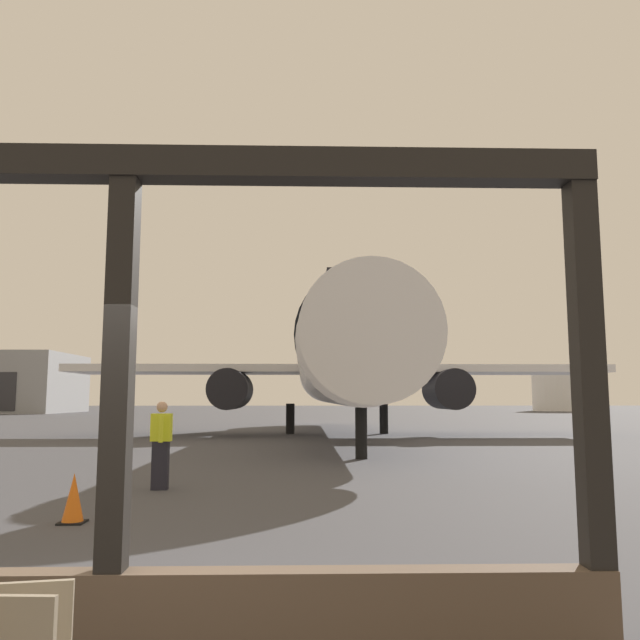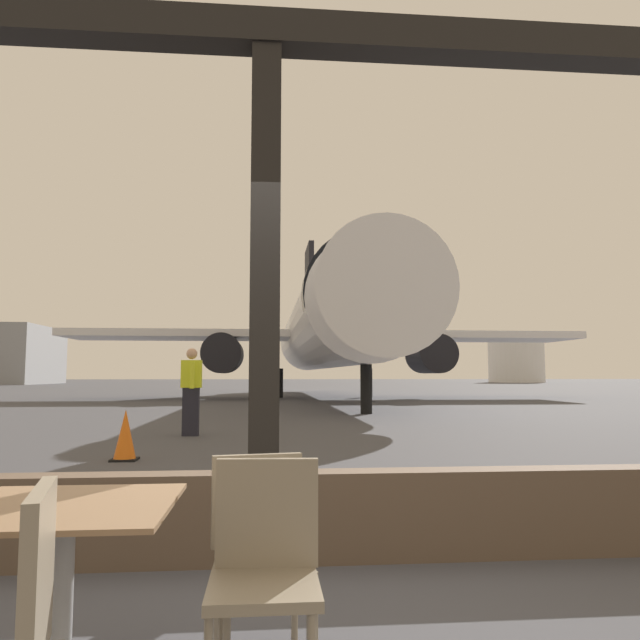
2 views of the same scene
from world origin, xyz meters
The scene contains 6 objects.
ground_plane centered at (0.00, 40.00, 0.00)m, with size 220.00×220.00×0.00m, color #424247.
window_frame centered at (0.00, 0.00, 1.37)m, with size 7.30×0.24×3.73m.
airplane centered at (3.13, 25.87, 3.51)m, with size 26.14×30.31×10.51m.
ground_crew_worker centered at (-1.47, 8.23, 0.90)m, with size 0.40×0.56×1.74m.
traffic_cone centered at (-1.97, 4.82, 0.34)m, with size 0.36×0.36×0.72m.
fuel_storage_tank centered at (38.39, 85.30, 3.20)m, with size 8.35×8.35×6.40m, color white.
Camera 1 is at (1.38, -4.79, 1.81)m, focal length 35.69 mm.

